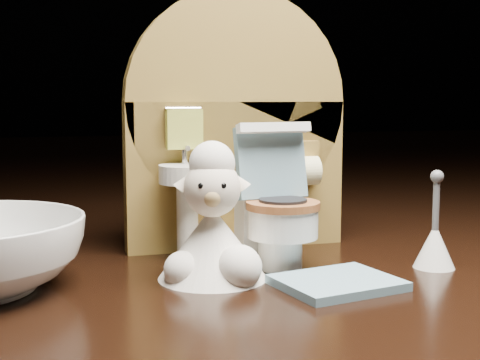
{
  "coord_description": "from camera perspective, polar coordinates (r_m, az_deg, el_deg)",
  "views": [
    {
      "loc": [
        -0.11,
        -0.31,
        0.09
      ],
      "look_at": [
        -0.01,
        0.02,
        0.05
      ],
      "focal_mm": 50.0,
      "sensor_mm": 36.0,
      "label": 1
    }
  ],
  "objects": [
    {
      "name": "backdrop_panel",
      "position": [
        0.39,
        -0.46,
        3.78
      ],
      "size": [
        0.13,
        0.05,
        0.15
      ],
      "color": "olive",
      "rests_on": "ground"
    },
    {
      "name": "toy_toilet",
      "position": [
        0.35,
        3.0,
        -2.9
      ],
      "size": [
        0.04,
        0.05,
        0.08
      ],
      "rotation": [
        0.0,
        0.0,
        0.09
      ],
      "color": "white",
      "rests_on": "ground"
    },
    {
      "name": "bath_mat",
      "position": [
        0.32,
        8.3,
        -8.67
      ],
      "size": [
        0.06,
        0.05,
        0.0
      ],
      "primitive_type": "cube",
      "rotation": [
        0.0,
        0.0,
        0.19
      ],
      "color": "slate",
      "rests_on": "ground"
    },
    {
      "name": "toilet_brush",
      "position": [
        0.36,
        16.28,
        -5.13
      ],
      "size": [
        0.02,
        0.02,
        0.05
      ],
      "color": "white",
      "rests_on": "ground"
    },
    {
      "name": "plush_lamb",
      "position": [
        0.33,
        -2.33,
        -4.37
      ],
      "size": [
        0.05,
        0.05,
        0.07
      ],
      "rotation": [
        0.0,
        0.0,
        -0.24
      ],
      "color": "white",
      "rests_on": "ground"
    }
  ]
}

